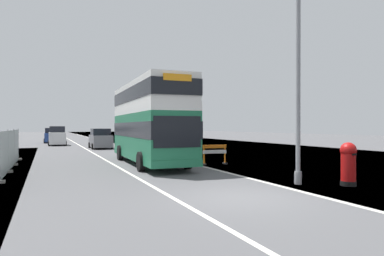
{
  "coord_description": "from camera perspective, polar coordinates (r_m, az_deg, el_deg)",
  "views": [
    {
      "loc": [
        -5.71,
        -9.41,
        2.29
      ],
      "look_at": [
        1.3,
        6.91,
        2.2
      ],
      "focal_mm": 31.9,
      "sensor_mm": 36.0,
      "label": 1
    }
  ],
  "objects": [
    {
      "name": "double_decker_bus",
      "position": [
        20.96,
        -7.19,
        1.15
      ],
      "size": [
        3.04,
        10.78,
        4.9
      ],
      "color": "#1E6B47",
      "rests_on": "ground"
    },
    {
      "name": "car_receding_mid",
      "position": [
        44.12,
        -21.63,
        -1.31
      ],
      "size": [
        2.04,
        3.89,
        2.3
      ],
      "color": "silver",
      "rests_on": "ground"
    },
    {
      "name": "car_receding_far",
      "position": [
        51.53,
        -22.39,
        -1.2
      ],
      "size": [
        2.09,
        4.42,
        2.06
      ],
      "color": "navy",
      "rests_on": "ground"
    },
    {
      "name": "roadworks_barrier",
      "position": [
        20.54,
        3.8,
        -4.06
      ],
      "size": [
        1.53,
        0.54,
        1.18
      ],
      "color": "orange",
      "rests_on": "ground"
    },
    {
      "name": "ground",
      "position": [
        11.68,
        10.1,
        -11.26
      ],
      "size": [
        140.0,
        280.0,
        0.1
      ],
      "color": "#4C4C4F"
    },
    {
      "name": "car_oncoming_near",
      "position": [
        36.49,
        -15.05,
        -1.8
      ],
      "size": [
        2.08,
        4.33,
        2.06
      ],
      "color": "slate",
      "rests_on": "ground"
    },
    {
      "name": "red_pillar_postbox",
      "position": [
        14.51,
        24.68,
        -5.17
      ],
      "size": [
        0.61,
        0.61,
        1.67
      ],
      "color": "black",
      "rests_on": "ground"
    },
    {
      "name": "lamppost_foreground",
      "position": [
        14.16,
        17.32,
        5.99
      ],
      "size": [
        0.29,
        0.7,
        7.86
      ],
      "color": "gray",
      "rests_on": "ground"
    },
    {
      "name": "construction_site_fence",
      "position": [
        19.09,
        -28.44,
        -3.56
      ],
      "size": [
        0.44,
        13.8,
        2.13
      ],
      "color": "#A8AAAD",
      "rests_on": "ground"
    }
  ]
}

